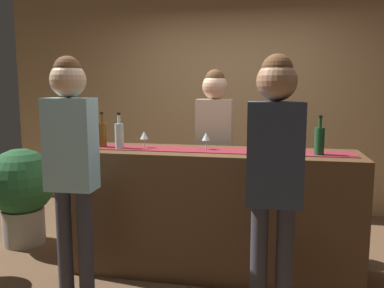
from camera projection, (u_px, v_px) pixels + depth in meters
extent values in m
plane|color=brown|center=(208.00, 270.00, 3.38)|extent=(10.00, 10.00, 0.00)
cube|color=tan|center=(233.00, 95.00, 5.02)|extent=(6.00, 0.12, 2.90)
cube|color=#543821|center=(209.00, 212.00, 3.31)|extent=(2.39, 0.60, 1.03)
cube|color=maroon|center=(209.00, 150.00, 3.24)|extent=(2.27, 0.28, 0.01)
cylinder|color=brown|center=(102.00, 135.00, 3.39)|extent=(0.07, 0.07, 0.21)
cylinder|color=brown|center=(102.00, 119.00, 3.37)|extent=(0.03, 0.03, 0.08)
cylinder|color=black|center=(102.00, 113.00, 3.37)|extent=(0.03, 0.03, 0.02)
cylinder|color=#194723|center=(319.00, 142.00, 3.00)|extent=(0.07, 0.07, 0.21)
cylinder|color=#194723|center=(320.00, 123.00, 2.98)|extent=(0.03, 0.03, 0.08)
cylinder|color=black|center=(320.00, 117.00, 2.97)|extent=(0.03, 0.03, 0.02)
cylinder|color=#B2C6C1|center=(119.00, 136.00, 3.33)|extent=(0.07, 0.07, 0.21)
cylinder|color=#B2C6C1|center=(119.00, 119.00, 3.31)|extent=(0.03, 0.03, 0.08)
cylinder|color=black|center=(119.00, 114.00, 3.30)|extent=(0.03, 0.03, 0.02)
cylinder|color=silver|center=(144.00, 148.00, 3.36)|extent=(0.06, 0.06, 0.00)
cylinder|color=silver|center=(144.00, 143.00, 3.36)|extent=(0.01, 0.01, 0.08)
cone|color=silver|center=(144.00, 135.00, 3.35)|extent=(0.07, 0.07, 0.06)
cylinder|color=silver|center=(206.00, 150.00, 3.27)|extent=(0.06, 0.06, 0.00)
cylinder|color=silver|center=(206.00, 145.00, 3.27)|extent=(0.01, 0.01, 0.08)
cone|color=silver|center=(206.00, 136.00, 3.26)|extent=(0.07, 0.07, 0.06)
cylinder|color=#26262B|center=(222.00, 205.00, 3.88)|extent=(0.11, 0.11, 0.80)
cylinder|color=#26262B|center=(206.00, 204.00, 3.91)|extent=(0.11, 0.11, 0.80)
cube|color=beige|center=(215.00, 132.00, 3.80)|extent=(0.34, 0.20, 0.63)
sphere|color=#DBAD89|center=(215.00, 86.00, 3.74)|extent=(0.24, 0.24, 0.24)
sphere|color=brown|center=(215.00, 79.00, 3.73)|extent=(0.19, 0.19, 0.19)
cylinder|color=#33333D|center=(259.00, 266.00, 2.55)|extent=(0.11, 0.11, 0.81)
cylinder|color=#33333D|center=(284.00, 267.00, 2.53)|extent=(0.11, 0.11, 0.81)
cube|color=#2D384C|center=(275.00, 154.00, 2.44)|extent=(0.35, 0.22, 0.64)
sphere|color=#9E7051|center=(277.00, 81.00, 2.38)|extent=(0.24, 0.24, 0.24)
sphere|color=brown|center=(277.00, 70.00, 2.37)|extent=(0.19, 0.19, 0.19)
cylinder|color=#33333D|center=(65.00, 244.00, 2.91)|extent=(0.11, 0.11, 0.82)
cylinder|color=#33333D|center=(86.00, 245.00, 2.88)|extent=(0.11, 0.11, 0.82)
cube|color=#99D1E0|center=(71.00, 144.00, 2.79)|extent=(0.35, 0.22, 0.65)
sphere|color=#DBAD89|center=(68.00, 80.00, 2.73)|extent=(0.25, 0.25, 0.25)
sphere|color=brown|center=(68.00, 70.00, 2.72)|extent=(0.19, 0.19, 0.19)
cylinder|color=#9E9389|center=(24.00, 226.00, 3.95)|extent=(0.40, 0.40, 0.35)
sphere|color=#23562D|center=(21.00, 182.00, 3.89)|extent=(0.65, 0.65, 0.65)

